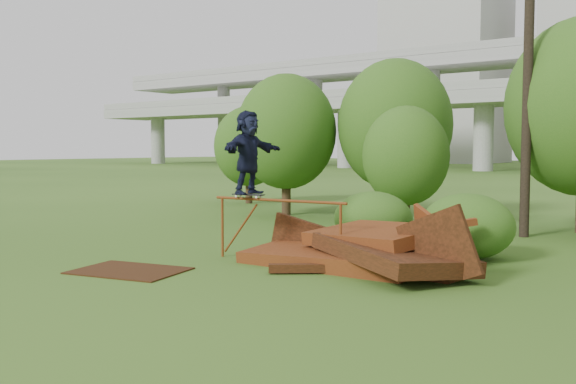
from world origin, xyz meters
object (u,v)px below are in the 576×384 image
Objects in this scene: utility_pole at (528,81)px; flat_plate at (129,271)px; scrap_pile at (363,251)px; skater at (248,152)px.

flat_plate is at bearing -115.47° from utility_pole.
utility_pole is (1.29, 7.04, 4.19)m from scrap_pile.
scrap_pile is 8.30m from utility_pole.
scrap_pile is at bearing -100.40° from utility_pole.
scrap_pile is at bearing 42.92° from flat_plate.
skater is 8.99m from utility_pole.
flat_plate is 0.25× the size of utility_pole.
flat_plate is 12.47m from utility_pole.
skater is at bearing -116.74° from utility_pole.
skater reaches higher than scrap_pile.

